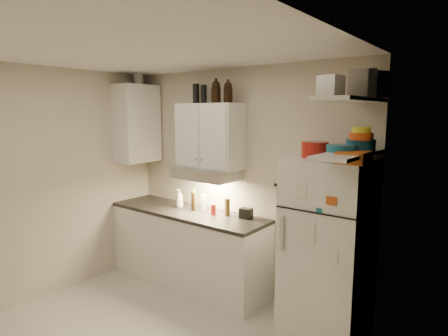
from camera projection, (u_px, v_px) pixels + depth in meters
The scene contains 35 objects.
ceiling at pixel (131, 48), 3.01m from camera, with size 3.20×3.00×0.02m, color white.
back_wall at pixel (239, 181), 4.38m from camera, with size 3.20×0.02×2.60m, color beige.
left_wall at pixel (43, 184), 4.18m from camera, with size 0.02×3.00×2.60m, color beige.
right_wall at pixel (312, 248), 2.23m from camera, with size 0.02×3.00×2.60m, color beige.
base_cabinet at pixel (188, 248), 4.60m from camera, with size 2.10×0.60×0.88m, color white.
countertop at pixel (187, 212), 4.53m from camera, with size 2.10×0.62×0.04m, color black.
upper_cabinet at pixel (210, 136), 4.35m from camera, with size 0.80×0.33×0.75m, color white.
side_cabinet at pixel (137, 124), 4.91m from camera, with size 0.33×0.55×1.00m, color white.
range_hood at pixel (206, 174), 4.36m from camera, with size 0.76×0.46×0.12m, color silver.
fridge at pixel (328, 250), 3.42m from camera, with size 0.70×0.68×1.70m, color white.
shelf_hi at pixel (352, 100), 2.99m from camera, with size 0.30×0.95×0.03m, color white.
shelf_lo at pixel (349, 154), 3.06m from camera, with size 0.30×0.95×0.03m, color white.
knife_strip at pixel (292, 187), 3.93m from camera, with size 0.42×0.02×0.03m, color black.
dutch_oven at pixel (315, 150), 3.34m from camera, with size 0.24×0.24×0.14m, color #A41A13.
book_stack at pixel (354, 157), 2.95m from camera, with size 0.22×0.27×0.09m, color #BC5117.
spice_jar at pixel (338, 154), 3.11m from camera, with size 0.07×0.07×0.11m, color silver.
stock_pot at pixel (372, 85), 3.11m from camera, with size 0.30×0.30×0.21m, color silver.
tin_a at pixel (361, 84), 2.91m from camera, with size 0.21×0.19×0.21m, color #AAAAAD.
tin_b at pixel (331, 86), 2.76m from camera, with size 0.15×0.15×0.15m, color #AAAAAD.
bowl_teal at pixel (361, 145), 3.18m from camera, with size 0.24×0.24×0.10m, color #16597A.
bowl_orange at pixel (361, 136), 3.09m from camera, with size 0.20×0.20×0.06m, color #D64A14.
bowl_yellow at pixel (361, 130), 3.09m from camera, with size 0.15×0.15×0.05m, color yellow.
plates at pixel (341, 148), 3.08m from camera, with size 0.24×0.24×0.06m, color #16597A.
growler_a at pixel (216, 92), 4.14m from camera, with size 0.10×0.10×0.25m, color black, non-canonical shape.
growler_b at pixel (228, 92), 4.07m from camera, with size 0.10×0.10×0.23m, color black, non-canonical shape.
thermos_a at pixel (204, 94), 4.33m from camera, with size 0.07×0.07×0.21m, color black.
thermos_b at pixel (196, 94), 4.42m from camera, with size 0.08×0.08×0.23m, color black.
side_jar at pixel (138, 79), 4.93m from camera, with size 0.12×0.12×0.16m, color silver.
soap_bottle at pixel (180, 197), 4.66m from camera, with size 0.10×0.10×0.26m, color white.
pepper_mill at pixel (227, 207), 4.29m from camera, with size 0.06×0.06×0.20m, color brown.
oil_bottle at pixel (194, 200), 4.52m from camera, with size 0.05×0.05×0.26m, color #43701C.
vinegar_bottle at pixel (193, 202), 4.51m from camera, with size 0.05×0.05×0.22m, color black.
clear_bottle at pixel (204, 203), 4.48m from camera, with size 0.07×0.07×0.20m, color silver.
red_jar at pixel (213, 210), 4.33m from camera, with size 0.06×0.06×0.12m, color #A41A13.
caddy at pixel (246, 213), 4.19m from camera, with size 0.14×0.10×0.12m, color black.
Camera 1 is at (2.50, -2.00, 2.10)m, focal length 30.00 mm.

